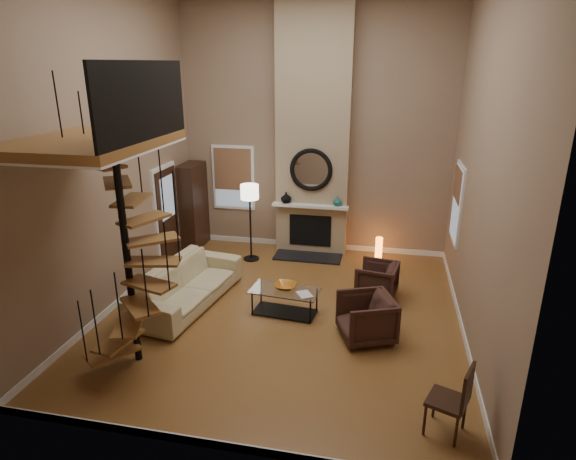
% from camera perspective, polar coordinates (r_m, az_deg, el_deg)
% --- Properties ---
extents(ground, '(6.00, 6.50, 0.01)m').
position_cam_1_polar(ground, '(8.58, -0.55, -9.77)').
color(ground, '#9F6B33').
rests_on(ground, ground).
extents(back_wall, '(6.00, 0.02, 5.50)m').
position_cam_1_polar(back_wall, '(10.79, 3.16, 11.72)').
color(back_wall, '#92775E').
rests_on(back_wall, ground).
extents(front_wall, '(6.00, 0.02, 5.50)m').
position_cam_1_polar(front_wall, '(4.61, -9.34, 1.25)').
color(front_wall, '#92775E').
rests_on(front_wall, ground).
extents(left_wall, '(0.02, 6.50, 5.50)m').
position_cam_1_polar(left_wall, '(8.77, -20.37, 8.84)').
color(left_wall, '#92775E').
rests_on(left_wall, ground).
extents(right_wall, '(0.02, 6.50, 5.50)m').
position_cam_1_polar(right_wall, '(7.59, 22.28, 7.15)').
color(right_wall, '#92775E').
rests_on(right_wall, ground).
extents(baseboard_back, '(6.00, 0.02, 0.12)m').
position_cam_1_polar(baseboard_back, '(11.45, 2.91, -1.76)').
color(baseboard_back, white).
rests_on(baseboard_back, ground).
extents(baseboard_front, '(6.00, 0.02, 0.12)m').
position_cam_1_polar(baseboard_front, '(6.01, -7.80, -23.94)').
color(baseboard_front, white).
rests_on(baseboard_front, ground).
extents(baseboard_left, '(0.02, 6.50, 0.12)m').
position_cam_1_polar(baseboard_left, '(9.57, -18.46, -7.16)').
color(baseboard_left, white).
rests_on(baseboard_left, ground).
extents(baseboard_right, '(0.02, 6.50, 0.12)m').
position_cam_1_polar(baseboard_right, '(8.51, 19.91, -10.81)').
color(baseboard_right, white).
rests_on(baseboard_right, ground).
extents(chimney_breast, '(1.60, 0.38, 5.50)m').
position_cam_1_polar(chimney_breast, '(10.61, 3.00, 11.59)').
color(chimney_breast, tan).
rests_on(chimney_breast, ground).
extents(hearth, '(1.50, 0.60, 0.04)m').
position_cam_1_polar(hearth, '(10.85, 2.35, -3.20)').
color(hearth, black).
rests_on(hearth, ground).
extents(firebox, '(0.95, 0.02, 0.72)m').
position_cam_1_polar(firebox, '(10.93, 2.64, -0.06)').
color(firebox, black).
rests_on(firebox, chimney_breast).
extents(mantel, '(1.70, 0.18, 0.06)m').
position_cam_1_polar(mantel, '(10.67, 2.62, 2.85)').
color(mantel, white).
rests_on(mantel, chimney_breast).
extents(mirror_frame, '(0.94, 0.10, 0.94)m').
position_cam_1_polar(mirror_frame, '(10.53, 2.74, 7.12)').
color(mirror_frame, black).
rests_on(mirror_frame, chimney_breast).
extents(mirror_disc, '(0.80, 0.01, 0.80)m').
position_cam_1_polar(mirror_disc, '(10.54, 2.75, 7.13)').
color(mirror_disc, white).
rests_on(mirror_disc, chimney_breast).
extents(vase_left, '(0.24, 0.24, 0.25)m').
position_cam_1_polar(vase_left, '(10.76, -0.23, 3.86)').
color(vase_left, black).
rests_on(vase_left, mantel).
extents(vase_right, '(0.20, 0.20, 0.21)m').
position_cam_1_polar(vase_right, '(10.60, 5.88, 3.41)').
color(vase_right, '#1A5C57').
rests_on(vase_right, mantel).
extents(window_back, '(1.02, 0.06, 1.52)m').
position_cam_1_polar(window_back, '(11.41, -6.49, 6.27)').
color(window_back, white).
rests_on(window_back, back_wall).
extents(window_right, '(0.06, 1.02, 1.52)m').
position_cam_1_polar(window_right, '(9.76, 19.41, 3.11)').
color(window_right, white).
rests_on(window_right, right_wall).
extents(entry_door, '(0.10, 1.05, 2.16)m').
position_cam_1_polar(entry_door, '(10.67, -14.14, 1.71)').
color(entry_door, white).
rests_on(entry_door, ground).
extents(loft, '(1.70, 2.20, 1.09)m').
position_cam_1_polar(loft, '(6.69, -21.83, 10.00)').
color(loft, olive).
rests_on(loft, left_wall).
extents(spiral_stair, '(1.47, 1.47, 4.06)m').
position_cam_1_polar(spiral_stair, '(6.92, -18.50, -1.86)').
color(spiral_stair, black).
rests_on(spiral_stair, ground).
extents(hutch, '(0.43, 0.92, 2.05)m').
position_cam_1_polar(hutch, '(11.48, -11.21, 2.63)').
color(hutch, black).
rests_on(hutch, ground).
extents(sofa, '(1.33, 2.61, 0.73)m').
position_cam_1_polar(sofa, '(8.89, -11.87, -6.21)').
color(sofa, '#CBBD8D').
rests_on(sofa, ground).
extents(armchair_near, '(0.83, 0.81, 0.66)m').
position_cam_1_polar(armchair_near, '(9.07, 10.88, -5.90)').
color(armchair_near, '#3A221B').
rests_on(armchair_near, ground).
extents(armchair_far, '(1.05, 1.04, 0.74)m').
position_cam_1_polar(armchair_far, '(7.81, 9.77, -10.18)').
color(armchair_far, '#3A221B').
rests_on(armchair_far, ground).
extents(coffee_table, '(1.23, 0.70, 0.45)m').
position_cam_1_polar(coffee_table, '(8.42, -0.40, -8.11)').
color(coffee_table, silver).
rests_on(coffee_table, ground).
extents(bowl, '(0.38, 0.38, 0.09)m').
position_cam_1_polar(bowl, '(8.37, -0.33, -6.66)').
color(bowl, '#C37722').
rests_on(bowl, coffee_table).
extents(book, '(0.34, 0.36, 0.03)m').
position_cam_1_polar(book, '(8.15, 1.80, -7.70)').
color(book, gray).
rests_on(book, coffee_table).
extents(floor_lamp, '(0.39, 0.39, 1.71)m').
position_cam_1_polar(floor_lamp, '(10.34, -4.55, 3.79)').
color(floor_lamp, black).
rests_on(floor_lamp, ground).
extents(accent_lamp, '(0.15, 0.15, 0.55)m').
position_cam_1_polar(accent_lamp, '(10.83, 10.69, -2.26)').
color(accent_lamp, orange).
rests_on(accent_lamp, ground).
extents(side_chair, '(0.55, 0.54, 0.94)m').
position_cam_1_polar(side_chair, '(6.14, 19.19, -18.21)').
color(side_chair, black).
rests_on(side_chair, ground).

